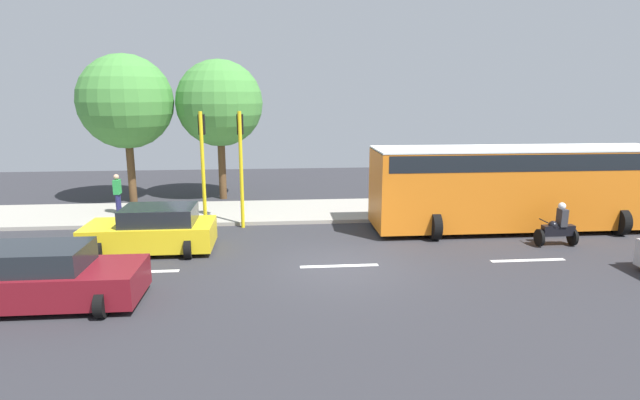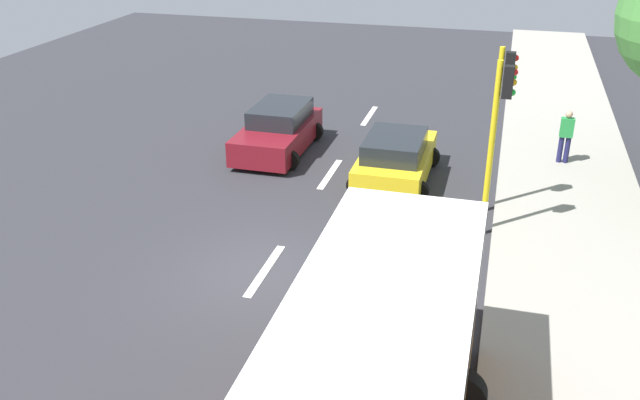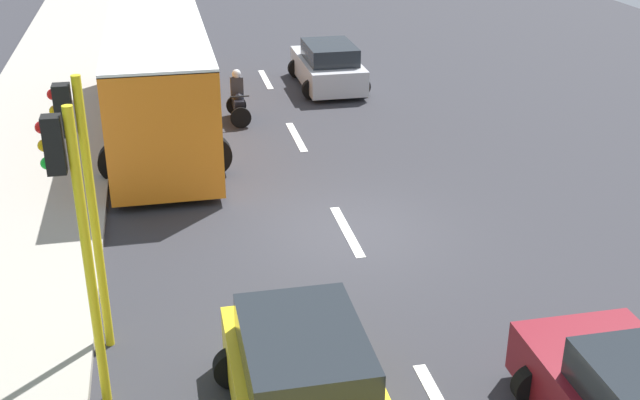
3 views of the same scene
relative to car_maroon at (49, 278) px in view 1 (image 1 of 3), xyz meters
The scene contains 14 objects.
ground_plane 7.85m from the car_maroon, 73.90° to the right, with size 40.00×60.00×0.10m, color #2D2D33.
sidewalk 11.87m from the car_maroon, 39.32° to the right, with size 4.00×60.00×0.15m, color #9E998E.
lane_stripe_north 13.70m from the car_maroon, 80.88° to the right, with size 0.20×2.40×0.01m, color white.
lane_stripe_mid 7.85m from the car_maroon, 73.90° to the right, with size 0.20×2.40×0.01m, color white.
lane_stripe_south 2.73m from the car_maroon, 34.83° to the right, with size 0.20×2.40×0.01m, color white.
car_maroon is the anchor object (origin of this frame).
car_yellow_cab 4.44m from the car_maroon, 19.95° to the right, with size 2.36×4.14×1.52m.
city_bus 15.91m from the car_maroon, 68.66° to the right, with size 3.20×11.00×3.16m.
motorcycle 15.66m from the car_maroon, 76.79° to the right, with size 0.60×1.30×1.53m.
pedestrian_near_signal 9.13m from the car_maroon, ahead, with size 0.40×0.24×1.69m.
traffic_light_corner 7.89m from the car_maroon, 22.18° to the right, with size 0.49×0.24×4.50m.
traffic_light_midblock 8.52m from the car_maroon, 31.51° to the right, with size 0.49×0.24×4.50m.
street_tree_north 13.42m from the car_maroon, 13.41° to the right, with size 4.12×4.12×6.73m.
street_tree_south 12.78m from the car_maroon, ahead, with size 4.34×4.34×6.94m.
Camera 1 is at (-14.37, 1.85, 5.22)m, focal length 28.06 mm.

